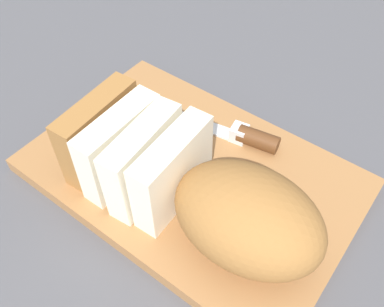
% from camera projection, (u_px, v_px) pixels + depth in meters
% --- Properties ---
extents(ground_plane, '(3.00, 3.00, 0.00)m').
position_uv_depth(ground_plane, '(192.00, 180.00, 0.52)').
color(ground_plane, '#4C4C51').
extents(cutting_board, '(0.39, 0.26, 0.02)m').
position_uv_depth(cutting_board, '(192.00, 175.00, 0.51)').
color(cutting_board, '#9E6B3D').
rests_on(cutting_board, ground_plane).
extents(bread_loaf, '(0.30, 0.13, 0.09)m').
position_uv_depth(bread_loaf, '(196.00, 188.00, 0.43)').
color(bread_loaf, '#996633').
rests_on(bread_loaf, cutting_board).
extents(bread_knife, '(0.26, 0.07, 0.02)m').
position_uv_depth(bread_knife, '(231.00, 131.00, 0.54)').
color(bread_knife, silver).
rests_on(bread_knife, cutting_board).
extents(crumb_near_knife, '(0.01, 0.01, 0.01)m').
position_uv_depth(crumb_near_knife, '(189.00, 208.00, 0.47)').
color(crumb_near_knife, tan).
rests_on(crumb_near_knife, cutting_board).
extents(crumb_near_loaf, '(0.01, 0.01, 0.01)m').
position_uv_depth(crumb_near_loaf, '(171.00, 185.00, 0.49)').
color(crumb_near_loaf, tan).
rests_on(crumb_near_loaf, cutting_board).
extents(crumb_stray_left, '(0.01, 0.01, 0.01)m').
position_uv_depth(crumb_stray_left, '(196.00, 157.00, 0.51)').
color(crumb_stray_left, tan).
rests_on(crumb_stray_left, cutting_board).
extents(crumb_stray_right, '(0.00, 0.00, 0.00)m').
position_uv_depth(crumb_stray_right, '(181.00, 166.00, 0.51)').
color(crumb_stray_right, tan).
rests_on(crumb_stray_right, cutting_board).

